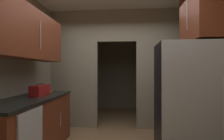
# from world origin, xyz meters

# --- Properties ---
(kitchen_partition) EXTENTS (3.16, 0.12, 2.80)m
(kitchen_partition) POSITION_xyz_m (-0.01, 1.65, 1.50)
(kitchen_partition) COLOR gray
(kitchen_partition) RESTS_ON ground
(adjoining_room_shell) EXTENTS (3.16, 2.26, 2.80)m
(adjoining_room_shell) POSITION_xyz_m (0.00, 3.21, 1.40)
(adjoining_room_shell) COLOR gray
(adjoining_room_shell) RESTS_ON ground
(refrigerator) EXTENTS (0.83, 0.76, 1.77)m
(refrigerator) POSITION_xyz_m (1.16, 0.14, 0.89)
(refrigerator) COLOR black
(refrigerator) RESTS_ON ground
(lower_cabinet_run) EXTENTS (0.69, 1.99, 0.94)m
(lower_cabinet_run) POSITION_xyz_m (-1.23, 0.00, 0.47)
(lower_cabinet_run) COLOR maroon
(lower_cabinet_run) RESTS_ON ground
(upper_cabinet_counterside) EXTENTS (0.36, 1.79, 0.76)m
(upper_cabinet_counterside) POSITION_xyz_m (-1.23, 0.00, 1.91)
(upper_cabinet_counterside) COLOR maroon
(upper_cabinet_fridgeside) EXTENTS (0.36, 0.92, 0.98)m
(upper_cabinet_fridgeside) POSITION_xyz_m (1.40, 0.24, 2.29)
(upper_cabinet_fridgeside) COLOR maroon
(boombox) EXTENTS (0.19, 0.44, 0.20)m
(boombox) POSITION_xyz_m (-1.21, 0.29, 1.02)
(boombox) COLOR maroon
(boombox) RESTS_ON lower_cabinet_run
(book_stack) EXTENTS (0.15, 0.17, 0.05)m
(book_stack) POSITION_xyz_m (-1.23, 0.65, 0.96)
(book_stack) COLOR beige
(book_stack) RESTS_ON lower_cabinet_run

